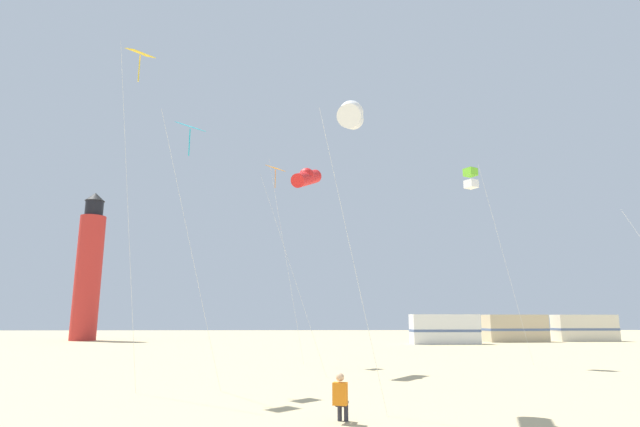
{
  "coord_description": "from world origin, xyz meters",
  "views": [
    {
      "loc": [
        0.07,
        -5.89,
        2.45
      ],
      "look_at": [
        0.69,
        13.36,
        6.42
      ],
      "focal_mm": 28.55,
      "sensor_mm": 36.0,
      "label": 1
    }
  ],
  "objects_px": {
    "kite_diamond_gold": "(139,67)",
    "kite_flyer_standing": "(341,396)",
    "kite_tube_white": "(351,116)",
    "rv_van_white": "(444,329)",
    "kite_diamond_cyan": "(190,136)",
    "lighthouse_distant": "(89,270)",
    "kite_tube_scarlet": "(307,178)",
    "rv_van_cream": "(585,328)",
    "rv_van_tan": "(515,328)",
    "kite_box_lime": "(471,179)",
    "kite_diamond_orange": "(276,176)"
  },
  "relations": [
    {
      "from": "kite_diamond_gold",
      "to": "kite_flyer_standing",
      "type": "bearing_deg",
      "value": -36.71
    },
    {
      "from": "kite_tube_white",
      "to": "rv_van_white",
      "type": "height_order",
      "value": "kite_tube_white"
    },
    {
      "from": "kite_diamond_cyan",
      "to": "lighthouse_distant",
      "type": "xyz_separation_m",
      "value": [
        -19.95,
        39.6,
        -1.55
      ]
    },
    {
      "from": "kite_flyer_standing",
      "to": "kite_tube_scarlet",
      "type": "height_order",
      "value": "kite_tube_scarlet"
    },
    {
      "from": "kite_diamond_cyan",
      "to": "kite_diamond_gold",
      "type": "bearing_deg",
      "value": -160.94
    },
    {
      "from": "kite_diamond_gold",
      "to": "rv_van_cream",
      "type": "relative_size",
      "value": 1.97
    },
    {
      "from": "kite_diamond_cyan",
      "to": "rv_van_white",
      "type": "height_order",
      "value": "kite_diamond_cyan"
    },
    {
      "from": "rv_van_tan",
      "to": "rv_van_cream",
      "type": "xyz_separation_m",
      "value": [
        8.14,
        1.25,
        0.0
      ]
    },
    {
      "from": "kite_box_lime",
      "to": "rv_van_cream",
      "type": "xyz_separation_m",
      "value": [
        20.97,
        27.83,
        -8.82
      ]
    },
    {
      "from": "kite_diamond_gold",
      "to": "lighthouse_distant",
      "type": "xyz_separation_m",
      "value": [
        -18.01,
        40.27,
        -4.08
      ]
    },
    {
      "from": "kite_flyer_standing",
      "to": "kite_diamond_cyan",
      "type": "relative_size",
      "value": 0.12
    },
    {
      "from": "kite_diamond_cyan",
      "to": "kite_diamond_orange",
      "type": "xyz_separation_m",
      "value": [
        2.81,
        9.77,
        1.17
      ]
    },
    {
      "from": "kite_flyer_standing",
      "to": "kite_diamond_gold",
      "type": "bearing_deg",
      "value": -21.96
    },
    {
      "from": "rv_van_tan",
      "to": "kite_flyer_standing",
      "type": "bearing_deg",
      "value": -122.17
    },
    {
      "from": "kite_flyer_standing",
      "to": "kite_diamond_orange",
      "type": "xyz_separation_m",
      "value": [
        -2.55,
        15.88,
        9.95
      ]
    },
    {
      "from": "kite_flyer_standing",
      "to": "kite_tube_scarlet",
      "type": "xyz_separation_m",
      "value": [
        -0.8,
        11.81,
        8.74
      ]
    },
    {
      "from": "kite_tube_scarlet",
      "to": "rv_van_tan",
      "type": "bearing_deg",
      "value": 53.09
    },
    {
      "from": "kite_tube_white",
      "to": "rv_van_tan",
      "type": "relative_size",
      "value": 1.4
    },
    {
      "from": "kite_diamond_cyan",
      "to": "rv_van_cream",
      "type": "distance_m",
      "value": 51.09
    },
    {
      "from": "kite_tube_white",
      "to": "rv_van_cream",
      "type": "relative_size",
      "value": 1.43
    },
    {
      "from": "lighthouse_distant",
      "to": "rv_van_white",
      "type": "relative_size",
      "value": 2.61
    },
    {
      "from": "kite_diamond_cyan",
      "to": "kite_diamond_gold",
      "type": "xyz_separation_m",
      "value": [
        -1.94,
        -0.67,
        2.53
      ]
    },
    {
      "from": "kite_tube_white",
      "to": "lighthouse_distant",
      "type": "bearing_deg",
      "value": 120.51
    },
    {
      "from": "kite_box_lime",
      "to": "rv_van_white",
      "type": "height_order",
      "value": "kite_box_lime"
    },
    {
      "from": "kite_tube_scarlet",
      "to": "rv_van_tan",
      "type": "xyz_separation_m",
      "value": [
        22.17,
        29.52,
        -7.97
      ]
    },
    {
      "from": "lighthouse_distant",
      "to": "rv_van_cream",
      "type": "bearing_deg",
      "value": -3.28
    },
    {
      "from": "lighthouse_distant",
      "to": "rv_van_white",
      "type": "bearing_deg",
      "value": -12.76
    },
    {
      "from": "kite_diamond_gold",
      "to": "kite_diamond_orange",
      "type": "bearing_deg",
      "value": 65.55
    },
    {
      "from": "kite_tube_white",
      "to": "kite_diamond_orange",
      "type": "relative_size",
      "value": 0.82
    },
    {
      "from": "kite_tube_scarlet",
      "to": "rv_van_white",
      "type": "xyz_separation_m",
      "value": [
        13.5,
        25.29,
        -7.97
      ]
    },
    {
      "from": "rv_van_tan",
      "to": "kite_tube_scarlet",
      "type": "bearing_deg",
      "value": -131.74
    },
    {
      "from": "kite_diamond_gold",
      "to": "kite_diamond_orange",
      "type": "height_order",
      "value": "kite_diamond_gold"
    },
    {
      "from": "kite_diamond_cyan",
      "to": "kite_tube_scarlet",
      "type": "xyz_separation_m",
      "value": [
        4.57,
        5.7,
        -0.03
      ]
    },
    {
      "from": "lighthouse_distant",
      "to": "rv_van_white",
      "type": "distance_m",
      "value": 39.51
    },
    {
      "from": "kite_diamond_orange",
      "to": "kite_diamond_gold",
      "type": "bearing_deg",
      "value": -114.45
    },
    {
      "from": "kite_diamond_orange",
      "to": "rv_van_white",
      "type": "xyz_separation_m",
      "value": [
        15.26,
        21.22,
        -9.17
      ]
    },
    {
      "from": "kite_diamond_gold",
      "to": "rv_van_white",
      "type": "bearing_deg",
      "value": 57.71
    },
    {
      "from": "kite_flyer_standing",
      "to": "rv_van_white",
      "type": "bearing_deg",
      "value": -94.15
    },
    {
      "from": "kite_diamond_gold",
      "to": "lighthouse_distant",
      "type": "height_order",
      "value": "lighthouse_distant"
    },
    {
      "from": "kite_diamond_orange",
      "to": "rv_van_cream",
      "type": "bearing_deg",
      "value": 39.77
    },
    {
      "from": "kite_tube_white",
      "to": "rv_van_cream",
      "type": "xyz_separation_m",
      "value": [
        28.99,
        40.7,
        -7.14
      ]
    },
    {
      "from": "kite_tube_scarlet",
      "to": "kite_diamond_orange",
      "type": "bearing_deg",
      "value": 113.36
    },
    {
      "from": "kite_tube_scarlet",
      "to": "rv_van_white",
      "type": "bearing_deg",
      "value": 61.91
    },
    {
      "from": "kite_diamond_gold",
      "to": "rv_van_tan",
      "type": "relative_size",
      "value": 1.93
    },
    {
      "from": "kite_box_lime",
      "to": "kite_tube_scarlet",
      "type": "distance_m",
      "value": 9.83
    },
    {
      "from": "kite_flyer_standing",
      "to": "kite_tube_scarlet",
      "type": "bearing_deg",
      "value": -71.4
    },
    {
      "from": "kite_box_lime",
      "to": "kite_diamond_orange",
      "type": "xyz_separation_m",
      "value": [
        -11.1,
        1.14,
        0.35
      ]
    },
    {
      "from": "kite_diamond_gold",
      "to": "rv_van_tan",
      "type": "xyz_separation_m",
      "value": [
        28.68,
        35.88,
        -10.53
      ]
    },
    {
      "from": "kite_tube_scarlet",
      "to": "kite_tube_white",
      "type": "height_order",
      "value": "kite_tube_scarlet"
    },
    {
      "from": "lighthouse_distant",
      "to": "rv_van_cream",
      "type": "xyz_separation_m",
      "value": [
        54.83,
        -3.14,
        -6.45
      ]
    }
  ]
}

